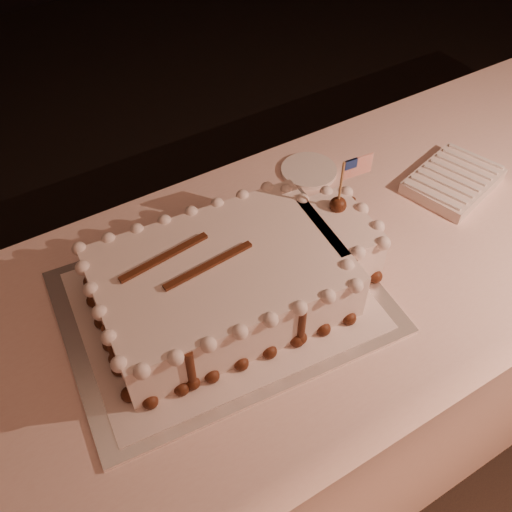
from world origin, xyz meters
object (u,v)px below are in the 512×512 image
side_plate (309,171)px  banquet_table (327,346)px  sheet_cake (236,276)px  napkin_stack (453,181)px  cake_board (223,302)px

side_plate → banquet_table: bearing=-109.7°
sheet_cake → napkin_stack: bearing=2.5°
banquet_table → side_plate: 0.47m
sheet_cake → napkin_stack: size_ratio=2.33×
napkin_stack → side_plate: 0.36m
banquet_table → napkin_stack: 0.54m
banquet_table → napkin_stack: (0.37, 0.04, 0.39)m
napkin_stack → sheet_cake: bearing=-177.5°
cake_board → side_plate: bearing=38.2°
napkin_stack → side_plate: size_ratio=1.85×
banquet_table → napkin_stack: napkin_stack is taller
cake_board → sheet_cake: size_ratio=1.03×
cake_board → napkin_stack: bearing=7.4°
napkin_stack → side_plate: bearing=140.0°
banquet_table → sheet_cake: size_ratio=3.93×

